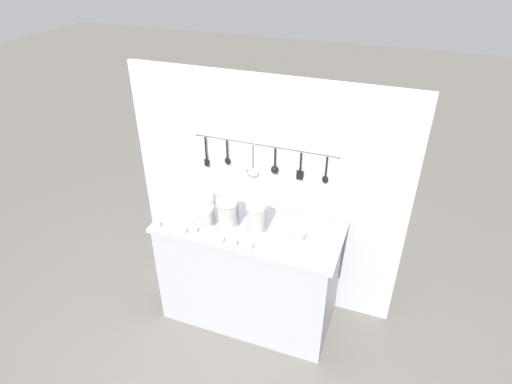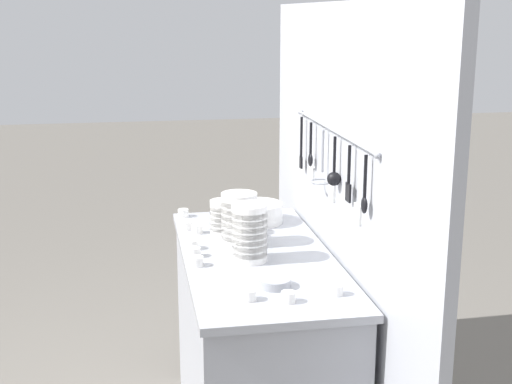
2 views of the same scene
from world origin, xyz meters
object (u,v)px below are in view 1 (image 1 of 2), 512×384
at_px(bowl_stack_nested_right, 206,216).
at_px(cup_beside_plates, 249,248).
at_px(cup_mid_row, 319,237).
at_px(bowl_stack_back_corner, 256,217).
at_px(bowl_stack_wide_centre, 228,212).
at_px(cup_back_left, 220,241).
at_px(cup_front_right, 222,214).
at_px(cup_edge_near, 183,232).
at_px(plate_stack, 197,202).
at_px(cup_back_right, 320,222).
at_px(cup_by_caddy, 233,244).
at_px(cup_front_left, 156,225).
at_px(cup_centre, 194,230).
at_px(cup_edge_far, 309,247).
at_px(steel_mixing_bowl, 298,235).

bearing_deg(bowl_stack_nested_right, cup_beside_plates, -21.75).
relative_size(bowl_stack_nested_right, cup_mid_row, 3.08).
xyz_separation_m(bowl_stack_back_corner, bowl_stack_wide_centre, (-0.21, -0.01, -0.00)).
height_order(cup_mid_row, cup_beside_plates, same).
bearing_deg(cup_mid_row, bowl_stack_wide_centre, -173.89).
bearing_deg(cup_back_left, cup_front_right, 111.89).
bearing_deg(cup_mid_row, cup_front_right, 178.53).
bearing_deg(cup_front_right, cup_edge_near, -119.58).
height_order(bowl_stack_nested_right, cup_back_left, bowl_stack_nested_right).
height_order(plate_stack, cup_front_right, plate_stack).
bearing_deg(cup_front_right, bowl_stack_wide_centre, -43.86).
relative_size(cup_back_right, cup_by_caddy, 1.00).
distance_m(plate_stack, cup_front_left, 0.37).
bearing_deg(cup_centre, cup_by_caddy, -7.34).
bearing_deg(cup_by_caddy, cup_back_left, 180.00).
relative_size(cup_back_right, cup_mid_row, 1.00).
xyz_separation_m(cup_centre, cup_front_left, (-0.28, -0.04, 0.00)).
distance_m(cup_back_right, cup_edge_near, 0.99).
bearing_deg(cup_beside_plates, plate_stack, 148.85).
xyz_separation_m(cup_mid_row, cup_front_left, (-1.13, -0.27, 0.00)).
bearing_deg(bowl_stack_nested_right, cup_edge_near, -124.80).
distance_m(bowl_stack_back_corner, cup_edge_far, 0.42).
distance_m(cup_front_right, cup_front_left, 0.48).
height_order(bowl_stack_back_corner, cup_front_right, bowl_stack_back_corner).
xyz_separation_m(bowl_stack_nested_right, cup_beside_plates, (0.39, -0.16, -0.06)).
height_order(bowl_stack_nested_right, cup_back_right, bowl_stack_nested_right).
bearing_deg(cup_centre, cup_back_left, -10.59).
height_order(cup_mid_row, cup_centre, same).
xyz_separation_m(cup_mid_row, cup_centre, (-0.85, -0.23, 0.00)).
bearing_deg(cup_front_left, cup_front_right, 37.75).
distance_m(bowl_stack_back_corner, cup_mid_row, 0.46).
bearing_deg(cup_back_left, cup_by_caddy, 0.00).
distance_m(plate_stack, cup_back_left, 0.48).
distance_m(cup_front_left, cup_edge_near, 0.21).
distance_m(bowl_stack_wide_centre, cup_back_left, 0.23).
relative_size(cup_mid_row, cup_beside_plates, 1.00).
height_order(cup_edge_far, cup_front_right, same).
relative_size(bowl_stack_back_corner, bowl_stack_wide_centre, 1.03).
relative_size(bowl_stack_back_corner, cup_mid_row, 4.56).
distance_m(bowl_stack_back_corner, cup_by_caddy, 0.25).
relative_size(bowl_stack_back_corner, cup_back_right, 4.56).
height_order(plate_stack, steel_mixing_bowl, plate_stack).
relative_size(cup_edge_far, cup_edge_near, 1.00).
bearing_deg(bowl_stack_nested_right, cup_centre, -110.10).
xyz_separation_m(cup_edge_far, cup_mid_row, (0.04, 0.13, 0.00)).
height_order(bowl_stack_back_corner, cup_edge_far, bowl_stack_back_corner).
bearing_deg(bowl_stack_nested_right, cup_edge_far, -0.78).
xyz_separation_m(bowl_stack_nested_right, cup_mid_row, (0.81, 0.12, -0.06)).
relative_size(cup_front_left, cup_by_caddy, 1.00).
relative_size(cup_front_right, cup_edge_near, 1.00).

